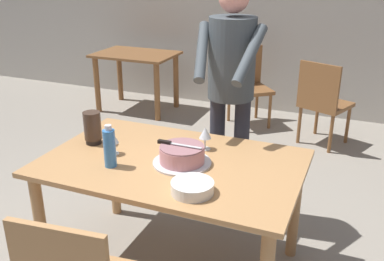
{
  "coord_description": "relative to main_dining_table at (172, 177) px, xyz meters",
  "views": [
    {
      "loc": [
        0.99,
        -2.08,
        1.86
      ],
      "look_at": [
        0.07,
        0.14,
        0.9
      ],
      "focal_mm": 40.69,
      "sensor_mm": 36.0,
      "label": 1
    }
  ],
  "objects": [
    {
      "name": "cake_knife",
      "position": [
        -0.0,
        -0.01,
        0.22
      ],
      "size": [
        0.27,
        0.02,
        0.02
      ],
      "color": "silver",
      "rests_on": "cake_on_platter"
    },
    {
      "name": "background_table",
      "position": [
        -1.74,
        2.66,
        -0.07
      ],
      "size": [
        1.0,
        0.7,
        0.74
      ],
      "color": "brown",
      "rests_on": "ground_plane"
    },
    {
      "name": "water_bottle",
      "position": [
        -0.29,
        -0.2,
        0.22
      ],
      "size": [
        0.07,
        0.07,
        0.25
      ],
      "color": "#387AC6",
      "rests_on": "main_dining_table"
    },
    {
      "name": "wine_glass_far",
      "position": [
        0.12,
        0.23,
        0.21
      ],
      "size": [
        0.08,
        0.08,
        0.14
      ],
      "color": "silver",
      "rests_on": "main_dining_table"
    },
    {
      "name": "background_chair_0",
      "position": [
        0.6,
        2.36,
        -0.15
      ],
      "size": [
        0.57,
        0.57,
        0.9
      ],
      "color": "brown",
      "rests_on": "ground_plane"
    },
    {
      "name": "plate_stack",
      "position": [
        0.25,
        -0.3,
        0.14
      ],
      "size": [
        0.22,
        0.22,
        0.06
      ],
      "color": "white",
      "rests_on": "main_dining_table"
    },
    {
      "name": "person_cutting_cake",
      "position": [
        0.13,
        0.69,
        0.43
      ],
      "size": [
        0.47,
        0.56,
        1.72
      ],
      "color": "#2D2D38",
      "rests_on": "ground_plane"
    },
    {
      "name": "background_chair_2",
      "position": [
        -0.3,
        2.73,
        -0.15
      ],
      "size": [
        0.62,
        0.62,
        0.9
      ],
      "color": "brown",
      "rests_on": "ground_plane"
    },
    {
      "name": "wine_glass_near",
      "position": [
        -0.37,
        -0.05,
        0.21
      ],
      "size": [
        0.08,
        0.08,
        0.14
      ],
      "color": "silver",
      "rests_on": "main_dining_table"
    },
    {
      "name": "cake_on_platter",
      "position": [
        0.07,
        -0.01,
        0.16
      ],
      "size": [
        0.34,
        0.34,
        0.11
      ],
      "color": "silver",
      "rests_on": "main_dining_table"
    },
    {
      "name": "hurricane_lamp",
      "position": [
        -0.57,
        0.04,
        0.21
      ],
      "size": [
        0.11,
        0.11,
        0.21
      ],
      "color": "black",
      "rests_on": "main_dining_table"
    },
    {
      "name": "back_wall",
      "position": [
        0.0,
        3.36,
        0.71
      ],
      "size": [
        10.0,
        0.12,
        2.7
      ],
      "primitive_type": "cube",
      "color": "#BCB7AD",
      "rests_on": "ground_plane"
    },
    {
      "name": "main_dining_table",
      "position": [
        0.0,
        0.0,
        0.0
      ],
      "size": [
        1.5,
        0.96,
        0.75
      ],
      "color": "tan",
      "rests_on": "ground_plane"
    }
  ]
}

